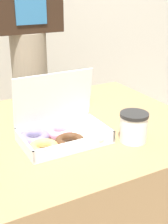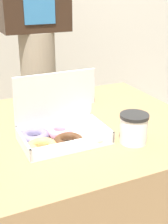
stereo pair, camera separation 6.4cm
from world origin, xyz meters
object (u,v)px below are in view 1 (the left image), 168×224
donut_box (61,133)px  coffee_cup (134,127)px  napkin_holder (75,91)px  person_customer (27,29)px

donut_box → coffee_cup: donut_box is taller
napkin_holder → person_customer: 0.53m
coffee_cup → napkin_holder: napkin_holder is taller
donut_box → coffee_cup: size_ratio=3.02×
donut_box → person_customer: (0.16, 0.80, 0.26)m
coffee_cup → napkin_holder: bearing=91.0°
coffee_cup → person_customer: person_customer is taller
napkin_holder → person_customer: size_ratio=0.07×
napkin_holder → person_customer: person_customer is taller
napkin_holder → person_customer: bearing=97.3°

